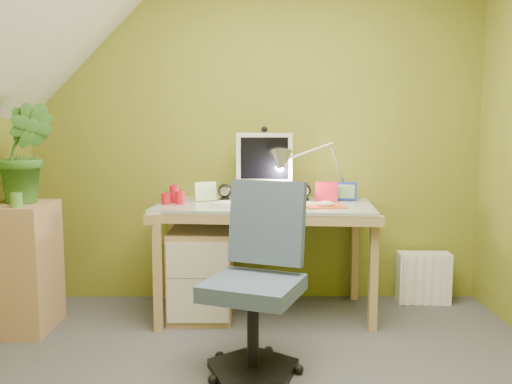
{
  "coord_description": "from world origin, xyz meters",
  "views": [
    {
      "loc": [
        -0.01,
        -2.28,
        1.24
      ],
      "look_at": [
        0.0,
        1.0,
        0.85
      ],
      "focal_mm": 38.0,
      "sensor_mm": 36.0,
      "label": 1
    }
  ],
  "objects_px": {
    "desk_lamp": "(330,159)",
    "side_ledge": "(28,267)",
    "potted_plant": "(25,153)",
    "radiator": "(424,278)",
    "desk": "(265,259)",
    "task_chair": "(253,286)",
    "monitor": "(264,159)"
  },
  "relations": [
    {
      "from": "desk_lamp",
      "to": "radiator",
      "type": "bearing_deg",
      "value": 11.47
    },
    {
      "from": "potted_plant",
      "to": "desk",
      "type": "bearing_deg",
      "value": 8.5
    },
    {
      "from": "desk_lamp",
      "to": "side_ledge",
      "type": "xyz_separation_m",
      "value": [
        -1.91,
        -0.45,
        -0.64
      ]
    },
    {
      "from": "desk_lamp",
      "to": "radiator",
      "type": "distance_m",
      "value": 1.09
    },
    {
      "from": "desk",
      "to": "side_ledge",
      "type": "relative_size",
      "value": 1.78
    },
    {
      "from": "desk_lamp",
      "to": "task_chair",
      "type": "xyz_separation_m",
      "value": [
        -0.52,
        -1.06,
        -0.57
      ]
    },
    {
      "from": "potted_plant",
      "to": "radiator",
      "type": "relative_size",
      "value": 1.68
    },
    {
      "from": "desk_lamp",
      "to": "side_ledge",
      "type": "height_order",
      "value": "desk_lamp"
    },
    {
      "from": "desk",
      "to": "monitor",
      "type": "xyz_separation_m",
      "value": [
        0.0,
        0.18,
        0.66
      ]
    },
    {
      "from": "desk_lamp",
      "to": "radiator",
      "type": "xyz_separation_m",
      "value": [
        0.68,
        0.05,
        -0.85
      ]
    },
    {
      "from": "task_chair",
      "to": "monitor",
      "type": "bearing_deg",
      "value": 107.53
    },
    {
      "from": "task_chair",
      "to": "radiator",
      "type": "distance_m",
      "value": 1.67
    },
    {
      "from": "monitor",
      "to": "desk_lamp",
      "type": "bearing_deg",
      "value": -0.89
    },
    {
      "from": "monitor",
      "to": "radiator",
      "type": "distance_m",
      "value": 1.42
    },
    {
      "from": "desk_lamp",
      "to": "task_chair",
      "type": "height_order",
      "value": "desk_lamp"
    },
    {
      "from": "monitor",
      "to": "radiator",
      "type": "xyz_separation_m",
      "value": [
        1.13,
        0.05,
        -0.85
      ]
    },
    {
      "from": "potted_plant",
      "to": "side_ledge",
      "type": "bearing_deg",
      "value": -90.0
    },
    {
      "from": "monitor",
      "to": "task_chair",
      "type": "height_order",
      "value": "monitor"
    },
    {
      "from": "monitor",
      "to": "potted_plant",
      "type": "bearing_deg",
      "value": -165.62
    },
    {
      "from": "potted_plant",
      "to": "radiator",
      "type": "distance_m",
      "value": 2.78
    },
    {
      "from": "desk",
      "to": "desk_lamp",
      "type": "height_order",
      "value": "desk_lamp"
    },
    {
      "from": "desk_lamp",
      "to": "task_chair",
      "type": "distance_m",
      "value": 1.32
    },
    {
      "from": "desk",
      "to": "potted_plant",
      "type": "xyz_separation_m",
      "value": [
        -1.46,
        -0.22,
        0.71
      ]
    },
    {
      "from": "radiator",
      "to": "side_ledge",
      "type": "bearing_deg",
      "value": -166.25
    },
    {
      "from": "potted_plant",
      "to": "task_chair",
      "type": "xyz_separation_m",
      "value": [
        1.38,
        -0.66,
        -0.63
      ]
    },
    {
      "from": "side_ledge",
      "to": "potted_plant",
      "type": "distance_m",
      "value": 0.7
    },
    {
      "from": "monitor",
      "to": "task_chair",
      "type": "xyz_separation_m",
      "value": [
        -0.07,
        -1.06,
        -0.57
      ]
    },
    {
      "from": "desk_lamp",
      "to": "potted_plant",
      "type": "bearing_deg",
      "value": -160.93
    },
    {
      "from": "desk",
      "to": "side_ledge",
      "type": "bearing_deg",
      "value": -164.29
    },
    {
      "from": "desk_lamp",
      "to": "side_ledge",
      "type": "bearing_deg",
      "value": -159.49
    },
    {
      "from": "task_chair",
      "to": "radiator",
      "type": "xyz_separation_m",
      "value": [
        1.21,
        1.11,
        -0.28
      ]
    },
    {
      "from": "side_ledge",
      "to": "task_chair",
      "type": "distance_m",
      "value": 1.51
    }
  ]
}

